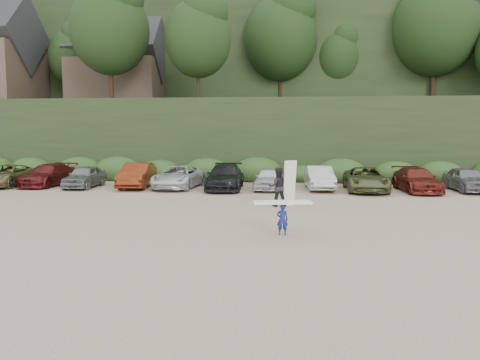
# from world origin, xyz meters

# --- Properties ---
(ground) EXTENTS (120.00, 120.00, 0.00)m
(ground) POSITION_xyz_m (0.00, 0.00, 0.00)
(ground) COLOR tan
(ground) RESTS_ON ground
(hillside_backdrop) EXTENTS (90.00, 41.50, 28.00)m
(hillside_backdrop) POSITION_xyz_m (-0.26, 35.93, 11.22)
(hillside_backdrop) COLOR black
(hillside_backdrop) RESTS_ON ground
(parked_cars) EXTENTS (39.77, 5.83, 1.57)m
(parked_cars) POSITION_xyz_m (-1.93, 9.94, 0.72)
(parked_cars) COLOR #ABABAF
(parked_cars) RESTS_ON ground
(child_surfer) EXTENTS (2.05, 0.87, 1.19)m
(child_surfer) POSITION_xyz_m (3.36, -2.73, 0.81)
(child_surfer) COLOR navy
(child_surfer) RESTS_ON ground
(adult_surfer) EXTENTS (1.40, 0.83, 2.20)m
(adult_surfer) POSITION_xyz_m (3.14, 3.49, 0.95)
(adult_surfer) COLOR black
(adult_surfer) RESTS_ON ground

